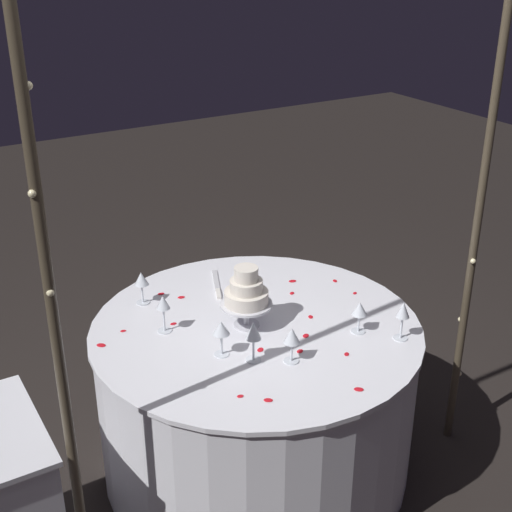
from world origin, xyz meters
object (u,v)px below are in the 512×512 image
(wine_glass_6, at_px, (360,310))
(wine_glass_1, at_px, (403,312))
(wine_glass_0, at_px, (221,330))
(cake_knife, at_px, (217,286))
(wine_glass_2, at_px, (163,305))
(wine_glass_5, at_px, (292,337))
(decorative_arch, at_px, (304,156))
(wine_glass_3, at_px, (141,280))
(main_table, at_px, (256,396))
(wine_glass_4, at_px, (253,332))
(tiered_cake, at_px, (246,293))

(wine_glass_6, bearing_deg, wine_glass_1, 131.35)
(wine_glass_0, height_order, cake_knife, wine_glass_0)
(wine_glass_0, distance_m, wine_glass_2, 0.30)
(wine_glass_5, xyz_separation_m, cake_knife, (-0.05, -0.71, -0.11))
(decorative_arch, bearing_deg, wine_glass_0, -40.52)
(wine_glass_3, relative_size, wine_glass_6, 1.09)
(main_table, bearing_deg, wine_glass_0, 28.09)
(wine_glass_1, xyz_separation_m, wine_glass_6, (0.12, -0.13, -0.02))
(wine_glass_1, distance_m, wine_glass_6, 0.18)
(main_table, xyz_separation_m, wine_glass_4, (0.14, 0.22, 0.49))
(main_table, relative_size, wine_glass_4, 8.22)
(wine_glass_1, relative_size, wine_glass_6, 1.21)
(decorative_arch, bearing_deg, wine_glass_1, 171.06)
(main_table, xyz_separation_m, wine_glass_0, (0.23, 0.12, 0.48))
(wine_glass_1, relative_size, wine_glass_4, 0.99)
(main_table, height_order, wine_glass_6, wine_glass_6)
(wine_glass_3, distance_m, cake_knife, 0.38)
(wine_glass_0, height_order, wine_glass_4, wine_glass_4)
(decorative_arch, relative_size, cake_knife, 8.84)
(wine_glass_0, xyz_separation_m, wine_glass_3, (0.10, -0.56, -0.00))
(wine_glass_4, bearing_deg, wine_glass_6, 175.30)
(cake_knife, bearing_deg, wine_glass_0, 63.72)
(wine_glass_5, bearing_deg, wine_glass_3, -67.21)
(wine_glass_2, bearing_deg, wine_glass_5, 125.43)
(wine_glass_4, bearing_deg, decorative_arch, 145.37)
(wine_glass_4, height_order, wine_glass_5, wine_glass_4)
(decorative_arch, distance_m, wine_glass_4, 0.72)
(wine_glass_4, height_order, cake_knife, wine_glass_4)
(wine_glass_2, xyz_separation_m, wine_glass_4, (-0.21, 0.38, 0.00))
(wine_glass_5, bearing_deg, decorative_arch, 141.56)
(tiered_cake, height_order, wine_glass_0, tiered_cake)
(wine_glass_0, bearing_deg, wine_glass_4, 131.62)
(main_table, bearing_deg, cake_knife, -93.89)
(decorative_arch, bearing_deg, cake_knife, -92.24)
(wine_glass_1, height_order, cake_knife, wine_glass_1)
(tiered_cake, xyz_separation_m, wine_glass_1, (-0.49, 0.41, -0.03))
(decorative_arch, bearing_deg, wine_glass_4, -34.63)
(wine_glass_4, bearing_deg, wine_glass_2, -61.49)
(tiered_cake, xyz_separation_m, wine_glass_2, (0.32, -0.14, -0.03))
(decorative_arch, xyz_separation_m, wine_glass_6, (-0.34, -0.06, -0.72))
(wine_glass_1, distance_m, wine_glass_3, 1.14)
(decorative_arch, relative_size, wine_glass_0, 16.36)
(decorative_arch, bearing_deg, tiered_cake, -84.45)
(wine_glass_6, bearing_deg, wine_glass_3, -45.97)
(main_table, bearing_deg, wine_glass_4, 56.87)
(wine_glass_2, relative_size, wine_glass_5, 1.11)
(tiered_cake, bearing_deg, wine_glass_2, -23.17)
(wine_glass_5, height_order, wine_glass_6, wine_glass_5)
(decorative_arch, height_order, wine_glass_1, decorative_arch)
(tiered_cake, bearing_deg, wine_glass_3, -54.09)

